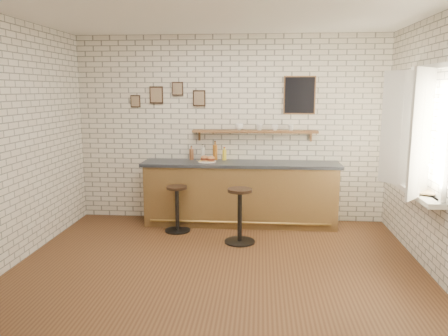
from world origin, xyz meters
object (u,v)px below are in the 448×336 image
(shelf_cup_c, at_px, (275,128))
(book_upper, at_px, (420,192))
(bar_stool_right, at_px, (240,214))
(bitters_bottle_white, at_px, (203,153))
(bitters_bottle_brown, at_px, (191,154))
(bar_counter, at_px, (240,193))
(shelf_cup_a, at_px, (239,127))
(book_lower, at_px, (420,193))
(shelf_cup_d, at_px, (291,128))
(bitters_bottle_amber, at_px, (215,152))
(shelf_cup_b, at_px, (259,127))
(sandwich_plate, at_px, (207,161))
(bar_stool_left, at_px, (177,207))
(condiment_bottle_yellow, at_px, (224,155))
(ciabatta_sandwich, at_px, (208,159))

(shelf_cup_c, distance_m, book_upper, 2.52)
(book_upper, bearing_deg, bar_stool_right, -170.69)
(bitters_bottle_white, bearing_deg, bitters_bottle_brown, 180.00)
(bar_counter, distance_m, bitters_bottle_white, 0.90)
(bitters_bottle_brown, xyz_separation_m, shelf_cup_c, (1.35, 0.00, 0.44))
(shelf_cup_a, height_order, book_upper, shelf_cup_a)
(bitters_bottle_white, relative_size, bar_stool_right, 0.33)
(shelf_cup_c, bearing_deg, book_upper, -118.50)
(bitters_bottle_brown, distance_m, book_lower, 3.50)
(shelf_cup_a, height_order, shelf_cup_d, shelf_cup_a)
(bitters_bottle_amber, xyz_separation_m, shelf_cup_a, (0.39, 0.00, 0.41))
(bitters_bottle_amber, distance_m, shelf_cup_a, 0.57)
(shelf_cup_a, bearing_deg, bar_stool_right, -85.37)
(shelf_cup_a, height_order, shelf_cup_b, shelf_cup_a)
(shelf_cup_c, distance_m, book_lower, 2.51)
(shelf_cup_b, bearing_deg, shelf_cup_d, -51.30)
(sandwich_plate, height_order, bar_stool_left, sandwich_plate)
(bitters_bottle_brown, bearing_deg, book_upper, -31.02)
(sandwich_plate, height_order, condiment_bottle_yellow, condiment_bottle_yellow)
(shelf_cup_a, distance_m, shelf_cup_c, 0.57)
(bar_stool_left, distance_m, shelf_cup_b, 1.81)
(shelf_cup_d, bearing_deg, book_lower, -77.59)
(shelf_cup_c, relative_size, book_upper, 0.48)
(bitters_bottle_white, distance_m, bar_stool_right, 1.43)
(bitters_bottle_brown, xyz_separation_m, bar_stool_right, (0.84, -1.06, -0.69))
(bar_counter, xyz_separation_m, shelf_cup_d, (0.79, 0.20, 1.04))
(bitters_bottle_amber, distance_m, book_upper, 3.18)
(shelf_cup_b, relative_size, book_upper, 0.47)
(condiment_bottle_yellow, distance_m, shelf_cup_d, 1.15)
(condiment_bottle_yellow, height_order, book_upper, condiment_bottle_yellow)
(shelf_cup_a, relative_size, shelf_cup_c, 1.18)
(bitters_bottle_amber, bearing_deg, bitters_bottle_white, 180.00)
(bitters_bottle_white, height_order, shelf_cup_a, shelf_cup_a)
(book_upper, bearing_deg, bitters_bottle_white, 175.72)
(bar_stool_right, bearing_deg, condiment_bottle_yellow, 106.03)
(bitters_bottle_brown, relative_size, bar_stool_left, 0.33)
(bar_stool_right, bearing_deg, bar_counter, 92.18)
(bar_stool_right, distance_m, shelf_cup_c, 1.63)
(shelf_cup_b, bearing_deg, bar_stool_right, -154.79)
(ciabatta_sandwich, relative_size, shelf_cup_c, 2.29)
(bitters_bottle_amber, xyz_separation_m, book_upper, (2.62, -1.81, -0.18))
(ciabatta_sandwich, distance_m, bitters_bottle_white, 0.24)
(bar_stool_right, height_order, shelf_cup_b, shelf_cup_b)
(sandwich_plate, distance_m, bitters_bottle_amber, 0.26)
(shelf_cup_a, bearing_deg, bitters_bottle_brown, -178.97)
(bar_stool_left, bearing_deg, bitters_bottle_brown, 78.49)
(bar_counter, xyz_separation_m, shelf_cup_c, (0.53, 0.20, 1.04))
(book_lower, relative_size, book_upper, 0.87)
(bitters_bottle_brown, distance_m, shelf_cup_d, 1.66)
(ciabatta_sandwich, bearing_deg, bitters_bottle_amber, 64.77)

